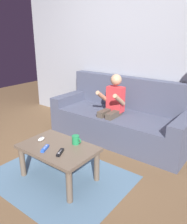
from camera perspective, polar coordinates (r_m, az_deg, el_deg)
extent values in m
plane|color=brown|center=(2.71, -12.06, -15.21)|extent=(8.62, 8.62, 0.00)
cube|color=#999EA8|center=(3.63, 8.50, 14.84)|extent=(4.31, 0.05, 2.50)
cube|color=#474C60|center=(3.42, 6.24, -3.49)|extent=(2.05, 0.80, 0.40)
cube|color=#474C60|center=(3.54, 9.20, 4.75)|extent=(2.05, 0.16, 0.48)
cube|color=#474C60|center=(3.86, -5.56, 3.52)|extent=(0.18, 0.80, 0.15)
cube|color=#474C60|center=(2.99, 21.96, -2.61)|extent=(0.18, 0.80, 0.15)
cylinder|color=#4C4238|center=(3.22, 1.42, -4.88)|extent=(0.08, 0.08, 0.40)
cylinder|color=#4C4238|center=(3.14, 3.49, -5.51)|extent=(0.08, 0.08, 0.40)
cube|color=#4C4238|center=(3.24, 2.99, -0.18)|extent=(0.09, 0.30, 0.09)
cube|color=#4C4238|center=(3.17, 5.07, -0.69)|extent=(0.09, 0.30, 0.09)
cube|color=red|center=(3.27, 5.52, 3.24)|extent=(0.24, 0.14, 0.36)
cylinder|color=tan|center=(3.22, 2.20, 3.91)|extent=(0.06, 0.26, 0.21)
cylinder|color=tan|center=(3.08, 6.45, 3.06)|extent=(0.06, 0.26, 0.21)
sphere|color=tan|center=(3.20, 5.68, 8.03)|extent=(0.16, 0.16, 0.16)
cube|color=brown|center=(2.46, -8.87, -8.88)|extent=(0.80, 0.53, 0.04)
cylinder|color=brown|center=(2.68, -17.36, -11.77)|extent=(0.06, 0.06, 0.35)
cylinder|color=brown|center=(2.22, -6.09, -18.00)|extent=(0.06, 0.06, 0.35)
cylinder|color=brown|center=(2.90, -10.53, -8.61)|extent=(0.06, 0.06, 0.35)
cylinder|color=brown|center=(2.49, 0.80, -13.36)|extent=(0.06, 0.06, 0.35)
cube|color=slate|center=(2.65, -8.46, -15.83)|extent=(1.46, 1.14, 0.01)
cube|color=blue|center=(2.41, -12.05, -8.92)|extent=(0.09, 0.14, 0.02)
cylinder|color=#99999E|center=(2.43, -11.70, -8.22)|extent=(0.02, 0.02, 0.00)
cylinder|color=silver|center=(2.40, -12.04, -8.60)|extent=(0.01, 0.01, 0.00)
cylinder|color=silver|center=(2.39, -12.24, -8.82)|extent=(0.01, 0.01, 0.00)
ellipsoid|color=white|center=(2.60, -12.92, -6.63)|extent=(0.05, 0.09, 0.04)
cylinder|color=#4C4C51|center=(2.58, -12.96, -6.11)|extent=(0.02, 0.02, 0.01)
cube|color=black|center=(2.31, -8.34, -9.98)|extent=(0.09, 0.14, 0.02)
cylinder|color=#99999E|center=(2.27, -8.69, -10.13)|extent=(0.02, 0.02, 0.00)
cylinder|color=silver|center=(2.30, -8.38, -9.73)|extent=(0.01, 0.01, 0.00)
cylinder|color=silver|center=(2.32, -8.20, -9.48)|extent=(0.01, 0.01, 0.00)
cylinder|color=#1E7F47|center=(2.46, -4.49, -6.95)|extent=(0.08, 0.08, 0.09)
torus|color=#1E7F47|center=(2.43, -3.60, -7.17)|extent=(0.06, 0.01, 0.06)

